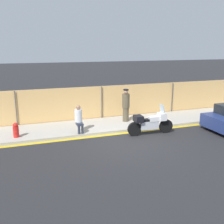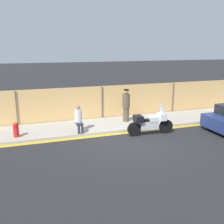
% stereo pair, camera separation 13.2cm
% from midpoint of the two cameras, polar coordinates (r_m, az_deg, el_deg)
% --- Properties ---
extents(ground_plane, '(120.00, 120.00, 0.00)m').
position_cam_midpoint_polar(ground_plane, '(11.61, 3.65, -6.74)').
color(ground_plane, '#262628').
extents(sidewalk, '(33.93, 2.51, 0.15)m').
position_cam_midpoint_polar(sidewalk, '(13.89, -0.39, -2.83)').
color(sidewalk, '#ADA89E').
rests_on(sidewalk, ground_plane).
extents(curb_paint_stripe, '(33.93, 0.18, 0.01)m').
position_cam_midpoint_polar(curb_paint_stripe, '(12.71, 1.52, -4.82)').
color(curb_paint_stripe, gold).
rests_on(curb_paint_stripe, ground_plane).
extents(storefront_fence, '(32.24, 0.17, 1.96)m').
position_cam_midpoint_polar(storefront_fence, '(14.91, -2.01, 1.92)').
color(storefront_fence, '#E5B26B').
rests_on(storefront_fence, ground_plane).
extents(motorcycle, '(2.32, 0.56, 1.43)m').
position_cam_midpoint_polar(motorcycle, '(12.64, 8.62, -2.37)').
color(motorcycle, black).
rests_on(motorcycle, ground_plane).
extents(officer_standing, '(0.40, 0.40, 1.76)m').
position_cam_midpoint_polar(officer_standing, '(14.10, 3.36, 1.52)').
color(officer_standing, brown).
rests_on(officer_standing, sidewalk).
extents(person_seated_on_curb, '(0.35, 0.66, 1.29)m').
position_cam_midpoint_polar(person_seated_on_curb, '(12.50, -6.97, -1.10)').
color(person_seated_on_curb, '#2D3342').
rests_on(person_seated_on_curb, sidewalk).
extents(fire_hydrant, '(0.26, 0.32, 0.68)m').
position_cam_midpoint_polar(fire_hydrant, '(12.53, -19.90, -3.66)').
color(fire_hydrant, red).
rests_on(fire_hydrant, sidewalk).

